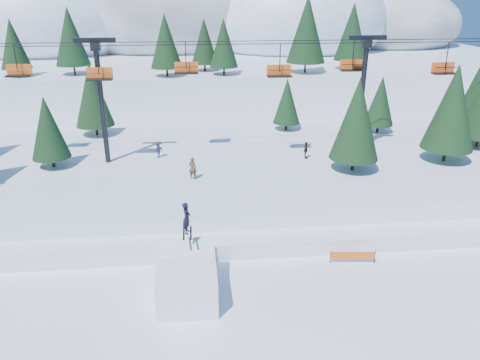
{
  "coord_description": "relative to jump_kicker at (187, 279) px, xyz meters",
  "views": [
    {
      "loc": [
        -1.58,
        -20.87,
        16.07
      ],
      "look_at": [
        1.18,
        6.0,
        5.2
      ],
      "focal_mm": 35.0,
      "sensor_mm": 36.0,
      "label": 1
    }
  ],
  "objects": [
    {
      "name": "distant_skiers",
      "position": [
        -4.9,
        13.81,
        2.12
      ],
      "size": [
        25.84,
        6.69,
        1.88
      ],
      "color": "#391E1E",
      "rests_on": "mid_shelf"
    },
    {
      "name": "berm",
      "position": [
        2.26,
        6.57,
        -0.68
      ],
      "size": [
        70.0,
        6.0,
        1.1
      ],
      "primitive_type": "cube",
      "color": "white",
      "rests_on": "ground"
    },
    {
      "name": "banner_near",
      "position": [
        10.43,
        2.54,
        -0.69
      ],
      "size": [
        2.84,
        0.36,
        0.9
      ],
      "color": "black",
      "rests_on": "ground"
    },
    {
      "name": "banner_far",
      "position": [
        12.69,
        3.99,
        -0.69
      ],
      "size": [
        2.77,
        0.78,
        0.9
      ],
      "color": "black",
      "rests_on": "ground"
    },
    {
      "name": "jump_kicker",
      "position": [
        0.0,
        0.0,
        0.0
      ],
      "size": [
        3.25,
        4.43,
        5.21
      ],
      "color": "white",
      "rests_on": "ground"
    },
    {
      "name": "mountain_ridge",
      "position": [
        -2.82,
        71.95,
        8.41
      ],
      "size": [
        119.0,
        60.0,
        26.46
      ],
      "color": "white",
      "rests_on": "ground"
    },
    {
      "name": "mid_shelf",
      "position": [
        2.26,
        16.57,
        0.02
      ],
      "size": [
        70.0,
        22.0,
        2.5
      ],
      "primitive_type": "cube",
      "color": "white",
      "rests_on": "ground"
    },
    {
      "name": "ground",
      "position": [
        2.26,
        -1.43,
        -1.23
      ],
      "size": [
        160.0,
        160.0,
        0.0
      ],
      "primitive_type": "plane",
      "color": "white",
      "rests_on": "ground"
    },
    {
      "name": "conifer_stand",
      "position": [
        4.51,
        17.15,
        5.62
      ],
      "size": [
        61.97,
        17.02,
        8.93
      ],
      "color": "black",
      "rests_on": "mid_shelf"
    },
    {
      "name": "chairlift",
      "position": [
        4.22,
        16.61,
        8.09
      ],
      "size": [
        46.0,
        3.21,
        10.28
      ],
      "color": "black",
      "rests_on": "mid_shelf"
    }
  ]
}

